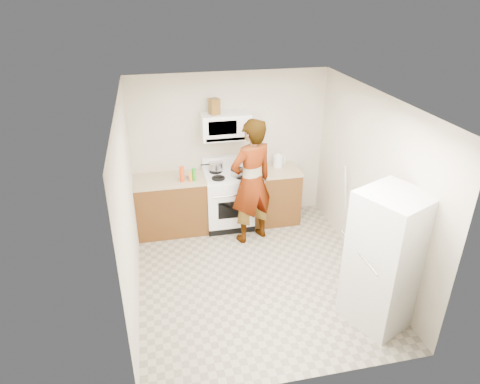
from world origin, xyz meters
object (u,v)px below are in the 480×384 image
object	(u,v)px
fridge	(386,260)
kettle	(278,161)
saucepan	(216,166)
gas_range	(228,199)
person	(251,182)
microwave	(226,126)

from	to	relation	value
fridge	kettle	size ratio (longest dim) A/B	8.74
fridge	saucepan	bearing A→B (deg)	94.61
gas_range	kettle	xyz separation A→B (m)	(0.88, 0.12, 0.55)
kettle	saucepan	distance (m)	1.04
person	fridge	distance (m)	2.35
gas_range	fridge	distance (m)	2.94
saucepan	gas_range	bearing A→B (deg)	-46.33
microwave	fridge	distance (m)	3.15
person	fridge	bearing A→B (deg)	96.47
microwave	saucepan	bearing A→B (deg)	164.96
kettle	fridge	bearing A→B (deg)	-60.68
kettle	saucepan	bearing A→B (deg)	-163.62
microwave	kettle	distance (m)	1.10
microwave	person	distance (m)	0.99
gas_range	person	bearing A→B (deg)	-62.08
gas_range	kettle	distance (m)	1.04
person	fridge	xyz separation A→B (m)	(1.10, -2.07, -0.14)
gas_range	fridge	bearing A→B (deg)	-62.04
fridge	microwave	bearing A→B (deg)	92.31
microwave	kettle	bearing A→B (deg)	-0.19
gas_range	microwave	size ratio (longest dim) A/B	1.49
fridge	saucepan	world-z (taller)	fridge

